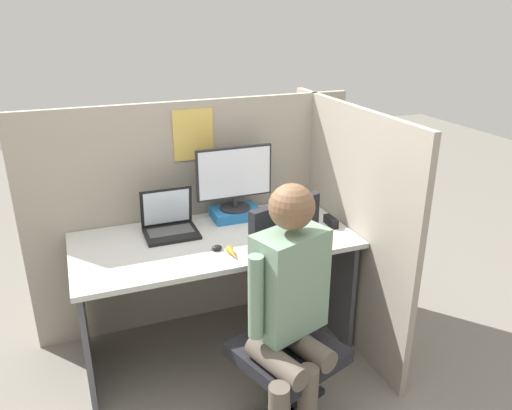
{
  "coord_description": "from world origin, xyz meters",
  "views": [
    {
      "loc": [
        -0.71,
        -2.14,
        2.0
      ],
      "look_at": [
        0.19,
        0.19,
        1.01
      ],
      "focal_mm": 35.0,
      "sensor_mm": 36.0,
      "label": 1
    }
  ],
  "objects_px": {
    "person": "(290,300)",
    "carrot_toy": "(232,253)",
    "monitor": "(234,177)",
    "office_chair": "(286,316)",
    "paper_box": "(235,213)",
    "stapler": "(331,221)",
    "laptop": "(170,225)"
  },
  "relations": [
    {
      "from": "carrot_toy",
      "to": "person",
      "type": "distance_m",
      "value": 0.51
    },
    {
      "from": "carrot_toy",
      "to": "office_chair",
      "type": "distance_m",
      "value": 0.44
    },
    {
      "from": "laptop",
      "to": "person",
      "type": "relative_size",
      "value": 0.24
    },
    {
      "from": "paper_box",
      "to": "office_chair",
      "type": "height_order",
      "value": "office_chair"
    },
    {
      "from": "person",
      "to": "office_chair",
      "type": "bearing_deg",
      "value": 71.21
    },
    {
      "from": "paper_box",
      "to": "carrot_toy",
      "type": "height_order",
      "value": "paper_box"
    },
    {
      "from": "monitor",
      "to": "person",
      "type": "height_order",
      "value": "person"
    },
    {
      "from": "paper_box",
      "to": "person",
      "type": "distance_m",
      "value": 0.99
    },
    {
      "from": "monitor",
      "to": "stapler",
      "type": "height_order",
      "value": "monitor"
    },
    {
      "from": "person",
      "to": "carrot_toy",
      "type": "bearing_deg",
      "value": 103.43
    },
    {
      "from": "paper_box",
      "to": "carrot_toy",
      "type": "distance_m",
      "value": 0.53
    },
    {
      "from": "monitor",
      "to": "carrot_toy",
      "type": "distance_m",
      "value": 0.59
    },
    {
      "from": "paper_box",
      "to": "monitor",
      "type": "distance_m",
      "value": 0.24
    },
    {
      "from": "stapler",
      "to": "person",
      "type": "bearing_deg",
      "value": -131.05
    },
    {
      "from": "stapler",
      "to": "office_chair",
      "type": "distance_m",
      "value": 0.76
    },
    {
      "from": "stapler",
      "to": "office_chair",
      "type": "bearing_deg",
      "value": -136.19
    },
    {
      "from": "monitor",
      "to": "laptop",
      "type": "xyz_separation_m",
      "value": [
        -0.43,
        -0.08,
        -0.22
      ]
    },
    {
      "from": "monitor",
      "to": "person",
      "type": "bearing_deg",
      "value": -94.0
    },
    {
      "from": "monitor",
      "to": "person",
      "type": "relative_size",
      "value": 0.37
    },
    {
      "from": "laptop",
      "to": "paper_box",
      "type": "bearing_deg",
      "value": 10.7
    },
    {
      "from": "laptop",
      "to": "stapler",
      "type": "relative_size",
      "value": 2.4
    },
    {
      "from": "paper_box",
      "to": "office_chair",
      "type": "bearing_deg",
      "value": -90.98
    },
    {
      "from": "paper_box",
      "to": "stapler",
      "type": "relative_size",
      "value": 2.29
    },
    {
      "from": "paper_box",
      "to": "office_chair",
      "type": "relative_size",
      "value": 0.26
    },
    {
      "from": "laptop",
      "to": "monitor",
      "type": "bearing_deg",
      "value": 11.05
    },
    {
      "from": "paper_box",
      "to": "monitor",
      "type": "xyz_separation_m",
      "value": [
        0.0,
        0.0,
        0.24
      ]
    },
    {
      "from": "monitor",
      "to": "carrot_toy",
      "type": "xyz_separation_m",
      "value": [
        -0.19,
        -0.5,
        -0.25
      ]
    },
    {
      "from": "laptop",
      "to": "office_chair",
      "type": "relative_size",
      "value": 0.28
    },
    {
      "from": "laptop",
      "to": "office_chair",
      "type": "distance_m",
      "value": 0.89
    },
    {
      "from": "carrot_toy",
      "to": "stapler",
      "type": "bearing_deg",
      "value": 13.71
    },
    {
      "from": "paper_box",
      "to": "stapler",
      "type": "distance_m",
      "value": 0.6
    },
    {
      "from": "monitor",
      "to": "office_chair",
      "type": "bearing_deg",
      "value": -90.97
    }
  ]
}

